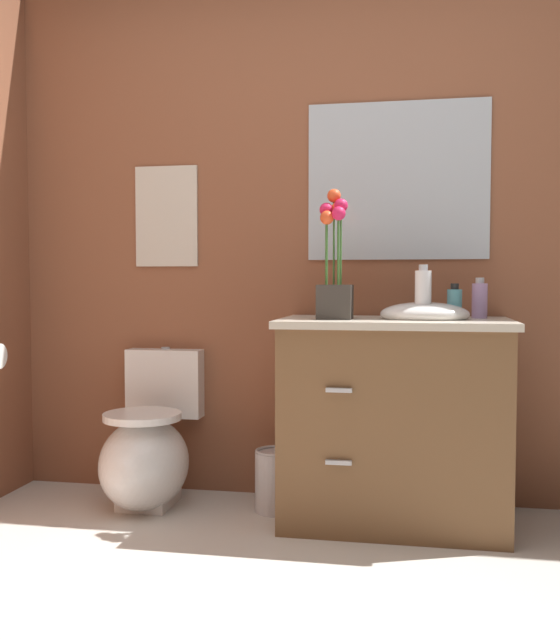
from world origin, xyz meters
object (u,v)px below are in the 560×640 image
(flower_vase, at_px, (335,275))
(trash_bin, at_px, (276,480))
(lotion_bottle, at_px, (454,303))
(wall_poster, at_px, (166,216))
(soap_bottle, at_px, (423,294))
(toilet, at_px, (148,452))
(vanity_cabinet, at_px, (394,418))
(wall_mirror, at_px, (398,181))
(hand_wash_bottle, at_px, (480,300))

(flower_vase, relative_size, trash_bin, 1.95)
(lotion_bottle, xyz_separation_m, wall_poster, (-1.32, 0.28, 0.40))
(soap_bottle, xyz_separation_m, lotion_bottle, (0.13, 0.06, -0.04))
(toilet, relative_size, vanity_cabinet, 0.67)
(toilet, height_order, wall_poster, wall_poster)
(flower_vase, height_order, wall_poster, wall_poster)
(lotion_bottle, bearing_deg, trash_bin, 177.24)
(toilet, xyz_separation_m, wall_poster, (-0.00, 0.27, 1.07))
(toilet, height_order, flower_vase, flower_vase)
(vanity_cabinet, height_order, wall_mirror, wall_mirror)
(vanity_cabinet, height_order, wall_poster, wall_poster)
(lotion_bottle, bearing_deg, wall_mirror, 130.83)
(flower_vase, xyz_separation_m, lotion_bottle, (0.48, 0.07, -0.11))
(lotion_bottle, relative_size, hand_wash_bottle, 0.86)
(soap_bottle, relative_size, hand_wash_bottle, 1.30)
(hand_wash_bottle, bearing_deg, lotion_bottle, -135.61)
(soap_bottle, height_order, lotion_bottle, soap_bottle)
(toilet, bearing_deg, flower_vase, -5.52)
(flower_vase, bearing_deg, trash_bin, 157.90)
(lotion_bottle, bearing_deg, wall_poster, 168.18)
(trash_bin, bearing_deg, lotion_bottle, -2.76)
(flower_vase, relative_size, hand_wash_bottle, 3.13)
(flower_vase, height_order, hand_wash_bottle, flower_vase)
(wall_mirror, bearing_deg, lotion_bottle, -49.17)
(wall_mirror, bearing_deg, hand_wash_bottle, -26.27)
(lotion_bottle, xyz_separation_m, hand_wash_bottle, (0.11, 0.11, 0.01))
(vanity_cabinet, height_order, trash_bin, vanity_cabinet)
(flower_vase, distance_m, soap_bottle, 0.36)
(soap_bottle, distance_m, wall_poster, 1.29)
(flower_vase, xyz_separation_m, wall_mirror, (0.24, 0.35, 0.42))
(trash_bin, distance_m, wall_poster, 1.33)
(vanity_cabinet, bearing_deg, trash_bin, 174.02)
(toilet, relative_size, soap_bottle, 3.12)
(trash_bin, height_order, wall_poster, wall_poster)
(soap_bottle, distance_m, wall_mirror, 0.61)
(vanity_cabinet, bearing_deg, toilet, 178.60)
(trash_bin, bearing_deg, flower_vase, -22.10)
(soap_bottle, height_order, wall_mirror, wall_mirror)
(vanity_cabinet, height_order, flower_vase, flower_vase)
(lotion_bottle, bearing_deg, flower_vase, -171.44)
(vanity_cabinet, relative_size, wall_mirror, 1.29)
(toilet, height_order, wall_mirror, wall_mirror)
(vanity_cabinet, distance_m, wall_poster, 1.42)
(toilet, relative_size, hand_wash_bottle, 4.07)
(vanity_cabinet, xyz_separation_m, wall_mirror, (-0.00, 0.29, 1.01))
(toilet, distance_m, hand_wash_bottle, 1.59)
(trash_bin, bearing_deg, wall_poster, 157.25)
(toilet, height_order, trash_bin, toilet)
(lotion_bottle, bearing_deg, hand_wash_bottle, 44.39)
(soap_bottle, bearing_deg, lotion_bottle, 25.81)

